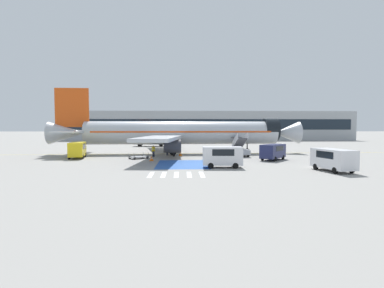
{
  "coord_description": "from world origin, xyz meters",
  "views": [
    {
      "loc": [
        1.16,
        -50.49,
        4.41
      ],
      "look_at": [
        2.85,
        -2.84,
        1.8
      ],
      "focal_mm": 28.0,
      "sensor_mm": 36.0,
      "label": 1
    }
  ],
  "objects": [
    {
      "name": "traffic_cone_1",
      "position": [
        1.0,
        -3.92,
        0.34
      ],
      "size": [
        0.62,
        0.62,
        0.69
      ],
      "color": "orange",
      "rests_on": "ground_plane"
    },
    {
      "name": "ground_crew_0",
      "position": [
        -1.1,
        -2.89,
        1.04
      ],
      "size": [
        0.48,
        0.36,
        1.8
      ],
      "rotation": [
        0.0,
        0.0,
        3.47
      ],
      "color": "#191E38",
      "rests_on": "ground_plane"
    },
    {
      "name": "service_van_0",
      "position": [
        13.62,
        -10.34,
        1.28
      ],
      "size": [
        4.41,
        4.78,
        2.13
      ],
      "rotation": [
        0.0,
        0.0,
        2.45
      ],
      "color": "#1E234C",
      "rests_on": "ground_plane"
    },
    {
      "name": "ground_crew_1",
      "position": [
        0.01,
        -4.77,
        1.0
      ],
      "size": [
        0.48,
        0.45,
        1.74
      ],
      "rotation": [
        0.0,
        0.0,
        3.84
      ],
      "color": "black",
      "rests_on": "ground_plane"
    },
    {
      "name": "terminal_building",
      "position": [
        10.26,
        55.3,
        5.0
      ],
      "size": [
        101.0,
        12.1,
        10.0
      ],
      "color": "#9EA3A8",
      "rests_on": "ground_plane"
    },
    {
      "name": "fuel_tanker",
      "position": [
        -4.45,
        20.42,
        1.89
      ],
      "size": [
        10.93,
        2.94,
        3.7
      ],
      "rotation": [
        0.0,
        0.0,
        1.6
      ],
      "color": "#38383D",
      "rests_on": "ground_plane"
    },
    {
      "name": "service_van_3",
      "position": [
        5.67,
        -17.78,
        1.37
      ],
      "size": [
        4.37,
        2.16,
        2.31
      ],
      "rotation": [
        0.0,
        0.0,
        4.67
      ],
      "color": "silver",
      "rests_on": "ground_plane"
    },
    {
      "name": "apron_walkway_bar_1",
      "position": [
        -0.52,
        -22.56,
        0.0
      ],
      "size": [
        0.44,
        3.6,
        0.01
      ],
      "primitive_type": "cube",
      "color": "silver",
      "rests_on": "ground_plane"
    },
    {
      "name": "traffic_cone_0",
      "position": [
        -2.82,
        -10.76,
        0.32
      ],
      "size": [
        0.58,
        0.58,
        0.64
      ],
      "color": "orange",
      "rests_on": "ground_plane"
    },
    {
      "name": "apron_walkway_bar_3",
      "position": [
        1.88,
        -22.56,
        0.0
      ],
      "size": [
        0.44,
        3.6,
        0.01
      ],
      "primitive_type": "cube",
      "color": "silver",
      "rests_on": "ground_plane"
    },
    {
      "name": "ground_plane",
      "position": [
        0.0,
        0.0,
        0.0
      ],
      "size": [
        600.0,
        600.0,
        0.0
      ],
      "primitive_type": "plane",
      "color": "gray"
    },
    {
      "name": "apron_walkway_bar_4",
      "position": [
        3.08,
        -22.56,
        0.0
      ],
      "size": [
        0.44,
        3.6,
        0.01
      ],
      "primitive_type": "cube",
      "color": "silver",
      "rests_on": "ground_plane"
    },
    {
      "name": "apron_leadline_yellow",
      "position": [
        1.28,
        0.03,
        0.0
      ],
      "size": [
        75.95,
        3.27,
        0.01
      ],
      "primitive_type": "cube",
      "rotation": [
        0.0,
        0.0,
        -1.53
      ],
      "color": "gold",
      "rests_on": "ground_plane"
    },
    {
      "name": "ground_crew_2",
      "position": [
        -3.05,
        -5.52,
        1.02
      ],
      "size": [
        0.49,
        0.4,
        1.77
      ],
      "rotation": [
        0.0,
        0.0,
        0.46
      ],
      "color": "#191E38",
      "rests_on": "ground_plane"
    },
    {
      "name": "airliner",
      "position": [
        0.61,
        0.01,
        3.54
      ],
      "size": [
        42.13,
        35.51,
        10.87
      ],
      "rotation": [
        0.0,
        0.0,
        -1.53
      ],
      "color": "#B7BCC4",
      "rests_on": "ground_plane"
    },
    {
      "name": "apron_walkway_bar_0",
      "position": [
        -1.72,
        -22.56,
        0.0
      ],
      "size": [
        0.44,
        3.6,
        0.01
      ],
      "primitive_type": "cube",
      "color": "silver",
      "rests_on": "ground_plane"
    },
    {
      "name": "apron_walkway_bar_2",
      "position": [
        0.68,
        -22.56,
        0.0
      ],
      "size": [
        0.44,
        3.6,
        0.01
      ],
      "primitive_type": "cube",
      "color": "silver",
      "rests_on": "ground_plane"
    },
    {
      "name": "apron_stand_patch_blue",
      "position": [
        1.28,
        -14.57,
        0.0
      ],
      "size": [
        6.14,
        8.97,
        0.01
      ],
      "primitive_type": "cube",
      "color": "#2856A8",
      "rests_on": "ground_plane"
    },
    {
      "name": "service_van_1",
      "position": [
        16.45,
        -21.03,
        1.34
      ],
      "size": [
        2.96,
        4.97,
        2.25
      ],
      "rotation": [
        0.0,
        0.0,
        0.2
      ],
      "color": "silver",
      "rests_on": "ground_plane"
    },
    {
      "name": "boarding_stairs_forward",
      "position": [
        10.26,
        -4.08,
        0.95
      ],
      "size": [
        2.39,
        5.3,
        3.69
      ],
      "rotation": [
        0.0,
        0.0,
        0.04
      ],
      "color": "#ADB2BA",
      "rests_on": "ground_plane"
    },
    {
      "name": "baggage_cart",
      "position": [
        -4.92,
        -8.0,
        0.26
      ],
      "size": [
        2.96,
        2.81,
        0.87
      ],
      "rotation": [
        0.0,
        0.0,
        5.4
      ],
      "color": "gray",
      "rests_on": "ground_plane"
    },
    {
      "name": "service_van_2",
      "position": [
        -13.87,
        -6.89,
        1.37
      ],
      "size": [
        2.74,
        4.82,
        2.3
      ],
      "rotation": [
        0.0,
        0.0,
        3.33
      ],
      "color": "yellow",
      "rests_on": "ground_plane"
    }
  ]
}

